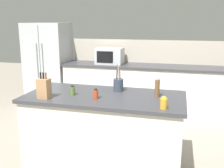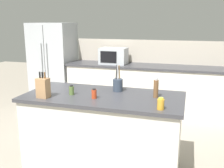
{
  "view_description": "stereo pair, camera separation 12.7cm",
  "coord_description": "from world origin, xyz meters",
  "px_view_note": "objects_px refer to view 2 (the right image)",
  "views": [
    {
      "loc": [
        0.81,
        -2.78,
        1.77
      ],
      "look_at": [
        0.0,
        0.35,
        0.99
      ],
      "focal_mm": 42.0,
      "sensor_mm": 36.0,
      "label": 1
    },
    {
      "loc": [
        0.93,
        -2.75,
        1.77
      ],
      "look_at": [
        0.0,
        0.35,
        0.99
      ],
      "focal_mm": 42.0,
      "sensor_mm": 36.0,
      "label": 2
    }
  ],
  "objects_px": {
    "microwave": "(114,56)",
    "utensil_crock": "(118,85)",
    "spice_jar_paprika": "(94,94)",
    "pepper_grinder": "(156,88)",
    "spice_jar_oregano": "(72,90)",
    "honey_jar": "(161,104)",
    "knife_block": "(43,88)",
    "refrigerator": "(54,64)"
  },
  "relations": [
    {
      "from": "microwave",
      "to": "utensil_crock",
      "type": "relative_size",
      "value": 1.62
    },
    {
      "from": "spice_jar_paprika",
      "to": "pepper_grinder",
      "type": "bearing_deg",
      "value": 19.78
    },
    {
      "from": "spice_jar_oregano",
      "to": "honey_jar",
      "type": "relative_size",
      "value": 0.95
    },
    {
      "from": "spice_jar_oregano",
      "to": "honey_jar",
      "type": "distance_m",
      "value": 1.07
    },
    {
      "from": "knife_block",
      "to": "microwave",
      "type": "bearing_deg",
      "value": 93.24
    },
    {
      "from": "pepper_grinder",
      "to": "honey_jar",
      "type": "height_order",
      "value": "pepper_grinder"
    },
    {
      "from": "pepper_grinder",
      "to": "honey_jar",
      "type": "bearing_deg",
      "value": -75.97
    },
    {
      "from": "spice_jar_paprika",
      "to": "microwave",
      "type": "bearing_deg",
      "value": 101.26
    },
    {
      "from": "spice_jar_oregano",
      "to": "honey_jar",
      "type": "xyz_separation_m",
      "value": [
        1.04,
        -0.23,
        0.0
      ]
    },
    {
      "from": "utensil_crock",
      "to": "pepper_grinder",
      "type": "bearing_deg",
      "value": -16.17
    },
    {
      "from": "refrigerator",
      "to": "knife_block",
      "type": "xyz_separation_m",
      "value": [
        1.28,
        -2.53,
        0.19
      ]
    },
    {
      "from": "refrigerator",
      "to": "pepper_grinder",
      "type": "relative_size",
      "value": 7.78
    },
    {
      "from": "microwave",
      "to": "honey_jar",
      "type": "xyz_separation_m",
      "value": [
        1.21,
        -2.52,
        -0.1
      ]
    },
    {
      "from": "knife_block",
      "to": "utensil_crock",
      "type": "relative_size",
      "value": 0.91
    },
    {
      "from": "refrigerator",
      "to": "honey_jar",
      "type": "height_order",
      "value": "refrigerator"
    },
    {
      "from": "knife_block",
      "to": "spice_jar_paprika",
      "type": "xyz_separation_m",
      "value": [
        0.55,
        0.13,
        -0.06
      ]
    },
    {
      "from": "microwave",
      "to": "pepper_grinder",
      "type": "distance_m",
      "value": 2.4
    },
    {
      "from": "pepper_grinder",
      "to": "spice_jar_paprika",
      "type": "bearing_deg",
      "value": -160.22
    },
    {
      "from": "refrigerator",
      "to": "pepper_grinder",
      "type": "bearing_deg",
      "value": -41.26
    },
    {
      "from": "refrigerator",
      "to": "spice_jar_paprika",
      "type": "bearing_deg",
      "value": -52.7
    },
    {
      "from": "utensil_crock",
      "to": "spice_jar_paprika",
      "type": "distance_m",
      "value": 0.41
    },
    {
      "from": "refrigerator",
      "to": "knife_block",
      "type": "relative_size",
      "value": 5.97
    },
    {
      "from": "refrigerator",
      "to": "spice_jar_paprika",
      "type": "xyz_separation_m",
      "value": [
        1.83,
        -2.4,
        0.13
      ]
    },
    {
      "from": "utensil_crock",
      "to": "spice_jar_oregano",
      "type": "distance_m",
      "value": 0.56
    },
    {
      "from": "refrigerator",
      "to": "microwave",
      "type": "relative_size",
      "value": 3.34
    },
    {
      "from": "knife_block",
      "to": "utensil_crock",
      "type": "height_order",
      "value": "utensil_crock"
    },
    {
      "from": "pepper_grinder",
      "to": "utensil_crock",
      "type": "bearing_deg",
      "value": 163.83
    },
    {
      "from": "pepper_grinder",
      "to": "microwave",
      "type": "bearing_deg",
      "value": 117.68
    },
    {
      "from": "knife_block",
      "to": "honey_jar",
      "type": "bearing_deg",
      "value": 3.74
    },
    {
      "from": "spice_jar_oregano",
      "to": "pepper_grinder",
      "type": "bearing_deg",
      "value": 10.02
    },
    {
      "from": "microwave",
      "to": "spice_jar_oregano",
      "type": "xyz_separation_m",
      "value": [
        0.17,
        -2.29,
        -0.1
      ]
    },
    {
      "from": "knife_block",
      "to": "spice_jar_oregano",
      "type": "xyz_separation_m",
      "value": [
        0.25,
        0.19,
        -0.06
      ]
    },
    {
      "from": "spice_jar_oregano",
      "to": "honey_jar",
      "type": "bearing_deg",
      "value": -12.26
    },
    {
      "from": "microwave",
      "to": "spice_jar_paprika",
      "type": "distance_m",
      "value": 2.4
    },
    {
      "from": "microwave",
      "to": "utensil_crock",
      "type": "distance_m",
      "value": 2.08
    },
    {
      "from": "utensil_crock",
      "to": "microwave",
      "type": "bearing_deg",
      "value": 107.79
    },
    {
      "from": "refrigerator",
      "to": "spice_jar_paprika",
      "type": "height_order",
      "value": "refrigerator"
    },
    {
      "from": "utensil_crock",
      "to": "spice_jar_paprika",
      "type": "relative_size",
      "value": 2.86
    },
    {
      "from": "microwave",
      "to": "pepper_grinder",
      "type": "bearing_deg",
      "value": -62.32
    },
    {
      "from": "refrigerator",
      "to": "microwave",
      "type": "height_order",
      "value": "refrigerator"
    },
    {
      "from": "pepper_grinder",
      "to": "spice_jar_oregano",
      "type": "relative_size",
      "value": 1.97
    },
    {
      "from": "utensil_crock",
      "to": "honey_jar",
      "type": "bearing_deg",
      "value": -42.79
    }
  ]
}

